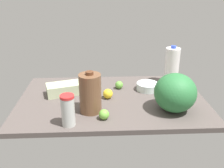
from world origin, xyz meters
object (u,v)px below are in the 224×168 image
object	(u,v)px
chocolate_milk_jug	(90,93)
mixing_bowl	(147,87)
tumbler_cup	(68,110)
lime_near_front	(119,85)
milk_jug	(172,66)
lime_by_jug	(104,114)
egg_carton	(69,88)
watermelon	(175,93)
lemon_far_back	(108,94)

from	to	relation	value
chocolate_milk_jug	mixing_bowl	world-z (taller)	chocolate_milk_jug
tumbler_cup	lime_near_front	xyz separation A→B (cm)	(30.24, 45.96, -6.00)
milk_jug	mixing_bowl	distance (cm)	25.28
milk_jug	lime_by_jug	world-z (taller)	milk_jug
tumbler_cup	milk_jug	size ratio (longest dim) A/B	0.62
mixing_bowl	lime_by_jug	world-z (taller)	lime_by_jug
mixing_bowl	lime_near_front	size ratio (longest dim) A/B	2.71
mixing_bowl	lime_by_jug	bearing A→B (deg)	-129.37
egg_carton	lime_by_jug	distance (cm)	41.46
chocolate_milk_jug	mixing_bowl	xyz separation A→B (cm)	(38.57, 28.43, -9.10)
watermelon	lemon_far_back	bearing A→B (deg)	155.10
milk_jug	watermelon	bearing A→B (deg)	-102.40
mixing_bowl	milk_jug	bearing A→B (deg)	31.49
tumbler_cup	mixing_bowl	bearing A→B (deg)	40.66
egg_carton	lime_near_front	bearing A→B (deg)	-6.14
chocolate_milk_jug	milk_jug	size ratio (longest dim) A/B	0.88
mixing_bowl	lime_by_jug	size ratio (longest dim) A/B	2.59
tumbler_cup	mixing_bowl	distance (cm)	65.92
mixing_bowl	chocolate_milk_jug	bearing A→B (deg)	-143.61
tumbler_cup	lemon_far_back	bearing A→B (deg)	54.90
egg_carton	milk_jug	bearing A→B (deg)	-4.95
milk_jug	egg_carton	bearing A→B (deg)	-168.43
egg_carton	mixing_bowl	xyz separation A→B (cm)	(53.66, 3.04, -1.19)
chocolate_milk_jug	mixing_bowl	distance (cm)	48.77
egg_carton	lemon_far_back	xyz separation A→B (cm)	(25.68, -8.69, -0.54)
lemon_far_back	lime_by_jug	size ratio (longest dim) A/B	1.10
tumbler_cup	egg_carton	bearing A→B (deg)	95.57
tumbler_cup	lemon_far_back	distance (cm)	38.33
lime_near_front	lime_by_jug	xyz separation A→B (cm)	(-11.42, -40.94, 0.13)
watermelon	egg_carton	size ratio (longest dim) A/B	0.82
lemon_far_back	chocolate_milk_jug	bearing A→B (deg)	-122.37
egg_carton	mixing_bowl	distance (cm)	53.76
tumbler_cup	egg_carton	distance (cm)	40.22
lime_near_front	chocolate_milk_jug	bearing A→B (deg)	-121.02
milk_jug	lime_by_jug	distance (cm)	71.56
chocolate_milk_jug	watermelon	distance (cm)	48.95
watermelon	mixing_bowl	size ratio (longest dim) A/B	1.62
watermelon	lime_by_jug	xyz separation A→B (cm)	(-41.33, -8.20, -8.47)
watermelon	milk_jug	distance (cm)	42.50
egg_carton	lime_by_jug	bearing A→B (deg)	-73.32
milk_jug	mixing_bowl	bearing A→B (deg)	-148.51
egg_carton	milk_jug	world-z (taller)	milk_jug
watermelon	egg_carton	bearing A→B (deg)	157.53
egg_carton	lime_by_jug	world-z (taller)	egg_carton
watermelon	lime_near_front	world-z (taller)	watermelon
lemon_far_back	lime_by_jug	world-z (taller)	lemon_far_back
lime_near_front	watermelon	bearing A→B (deg)	-47.57
chocolate_milk_jug	tumbler_cup	size ratio (longest dim) A/B	1.42
chocolate_milk_jug	lime_near_front	world-z (taller)	chocolate_milk_jug
tumbler_cup	egg_carton	world-z (taller)	tumbler_cup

